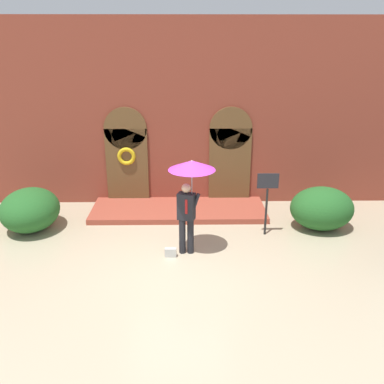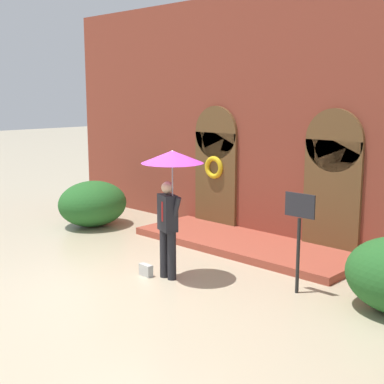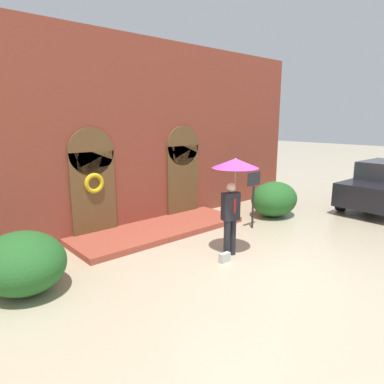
# 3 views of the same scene
# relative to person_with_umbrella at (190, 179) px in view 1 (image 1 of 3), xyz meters

# --- Properties ---
(ground_plane) EXTENTS (80.00, 80.00, 0.00)m
(ground_plane) POSITION_rel_person_with_umbrella_xyz_m (-0.33, -0.51, -1.91)
(ground_plane) COLOR tan
(building_facade) EXTENTS (14.00, 2.30, 5.60)m
(building_facade) POSITION_rel_person_with_umbrella_xyz_m (-0.33, 3.64, 0.77)
(building_facade) COLOR brown
(building_facade) RESTS_ON ground
(person_with_umbrella) EXTENTS (1.10, 1.10, 2.36)m
(person_with_umbrella) POSITION_rel_person_with_umbrella_xyz_m (0.00, 0.00, 0.00)
(person_with_umbrella) COLOR black
(person_with_umbrella) RESTS_ON ground
(handbag) EXTENTS (0.28, 0.13, 0.22)m
(handbag) POSITION_rel_person_with_umbrella_xyz_m (-0.48, -0.20, -1.80)
(handbag) COLOR #B7B7B2
(handbag) RESTS_ON ground
(sign_post) EXTENTS (0.56, 0.06, 1.72)m
(sign_post) POSITION_rel_person_with_umbrella_xyz_m (2.02, 1.00, -0.75)
(sign_post) COLOR black
(sign_post) RESTS_ON ground
(shrub_left) EXTENTS (1.57, 1.80, 1.15)m
(shrub_left) POSITION_rel_person_with_umbrella_xyz_m (-4.37, 1.43, -1.34)
(shrub_left) COLOR #235B23
(shrub_left) RESTS_ON ground
(shrub_right) EXTENTS (1.73, 1.43, 1.18)m
(shrub_right) POSITION_rel_person_with_umbrella_xyz_m (3.62, 1.37, -1.32)
(shrub_right) COLOR #235B23
(shrub_right) RESTS_ON ground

